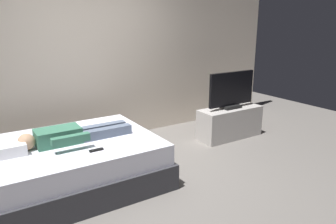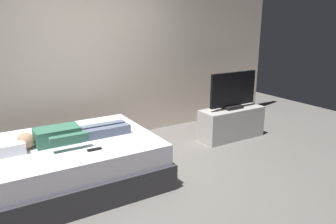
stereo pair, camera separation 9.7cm
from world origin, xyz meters
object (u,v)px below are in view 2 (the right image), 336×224
(bed, at_px, (69,163))
(tv, at_px, (233,91))
(person, at_px, (69,134))
(tv_stand, at_px, (231,123))
(remote, at_px, (94,149))

(bed, distance_m, tv, 2.75)
(person, relative_size, tv_stand, 1.15)
(tv, bearing_deg, tv_stand, 26.57)
(tv_stand, bearing_deg, remote, -165.76)
(person, bearing_deg, tv_stand, 5.01)
(bed, distance_m, person, 0.36)
(bed, bearing_deg, tv_stand, 4.69)
(person, distance_m, remote, 0.44)
(remote, bearing_deg, tv, 14.24)
(person, height_order, tv, tv)
(person, bearing_deg, tv, 5.01)
(bed, distance_m, tv_stand, 2.70)
(bed, bearing_deg, person, -23.23)
(tv, bearing_deg, remote, -165.76)
(remote, distance_m, tv, 2.61)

